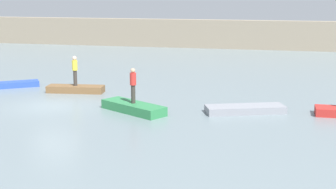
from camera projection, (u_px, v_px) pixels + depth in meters
The scene contains 8 objects.
ground_plane at pixel (53, 106), 27.00m from camera, with size 120.00×120.00×0.00m, color slate.
embankment_wall at pixel (171, 33), 54.11m from camera, with size 80.00×1.20×2.98m, color gray.
rowboat_blue at pixel (11, 85), 32.08m from camera, with size 3.38×0.91×0.35m, color #2B4CAD.
rowboat_brown at pixel (76, 89), 30.52m from camera, with size 3.42×1.01×0.41m, color brown.
rowboat_green at pixel (133, 108), 25.64m from camera, with size 3.73×1.17×0.47m, color #2D7F47.
rowboat_grey at pixel (245, 109), 25.50m from camera, with size 3.99×1.23×0.36m, color gray.
person_yellow_shirt at pixel (75, 69), 30.26m from camera, with size 0.32×0.32×1.80m.
person_red_shirt at pixel (133, 84), 25.38m from camera, with size 0.32×0.32×1.79m.
Camera 1 is at (11.97, -24.21, 6.16)m, focal length 53.87 mm.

